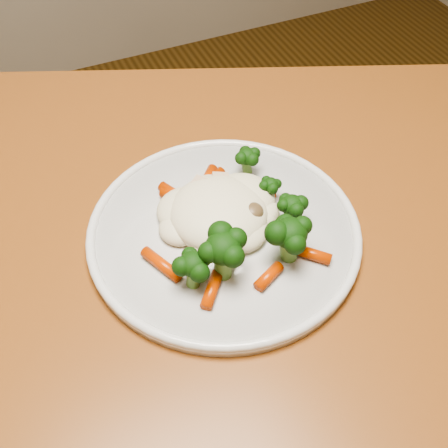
# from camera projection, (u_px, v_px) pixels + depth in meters

# --- Properties ---
(dining_table) EXTENTS (1.39, 1.18, 0.75)m
(dining_table) POSITION_uv_depth(u_px,v_px,m) (292.00, 340.00, 0.63)
(dining_table) COLOR brown
(dining_table) RESTS_ON ground
(plate) EXTENTS (0.29, 0.29, 0.01)m
(plate) POSITION_uv_depth(u_px,v_px,m) (224.00, 233.00, 0.60)
(plate) COLOR silver
(plate) RESTS_ON dining_table
(meal) EXTENTS (0.18, 0.18, 0.05)m
(meal) POSITION_uv_depth(u_px,v_px,m) (231.00, 219.00, 0.58)
(meal) COLOR #F5EAC4
(meal) RESTS_ON plate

